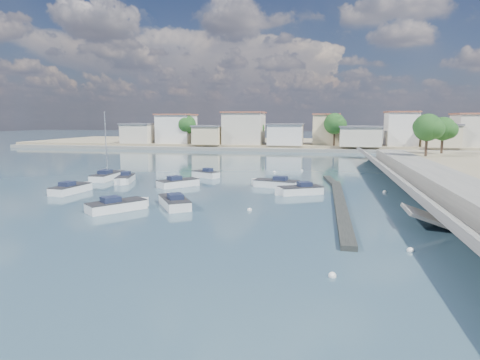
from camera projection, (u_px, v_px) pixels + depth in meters
The scene contains 17 objects.
ground at pixel (290, 166), 66.86m from camera, with size 400.00×400.00×0.00m, color #2A4355.
seawall_walkway at pixel (467, 195), 36.90m from camera, with size 5.00×90.00×1.80m, color slate.
breakwater at pixel (338, 198), 39.01m from camera, with size 2.00×31.02×0.35m.
far_shore_land at pixel (304, 144), 117.12m from camera, with size 160.00×40.00×1.40m, color gray.
far_shore_quay at pixel (300, 150), 96.83m from camera, with size 160.00×2.50×0.80m, color slate.
far_town at pixel (345, 131), 99.75m from camera, with size 113.01×12.80×8.35m.
shore_trees at pixel (337, 126), 91.50m from camera, with size 74.56×38.32×7.92m.
motorboat_a at pixel (174, 202), 36.26m from camera, with size 4.38×5.27×1.48m.
motorboat_b at pixel (180, 183), 47.11m from camera, with size 4.51×4.87×1.48m.
motorboat_c at pixel (274, 184), 46.67m from camera, with size 5.68×2.96×1.48m.
motorboat_d at pixel (298, 191), 42.05m from camera, with size 4.97×3.74×1.48m.
motorboat_e at pixel (72, 189), 43.12m from camera, with size 2.42×5.37×1.48m.
motorboat_f at pixel (205, 174), 54.52m from camera, with size 4.24×3.12×1.48m.
motorboat_g at pixel (125, 179), 49.91m from camera, with size 2.86×5.04×1.48m.
motorboat_h at pixel (119, 206), 34.67m from camera, with size 4.55×5.04×1.48m.
sailboat at pixel (109, 176), 52.88m from camera, with size 2.33×6.75×9.00m.
mooring_buoys at pixel (316, 197), 40.28m from camera, with size 13.92×42.07×0.41m.
Camera 1 is at (5.24, -26.76, 7.80)m, focal length 30.00 mm.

